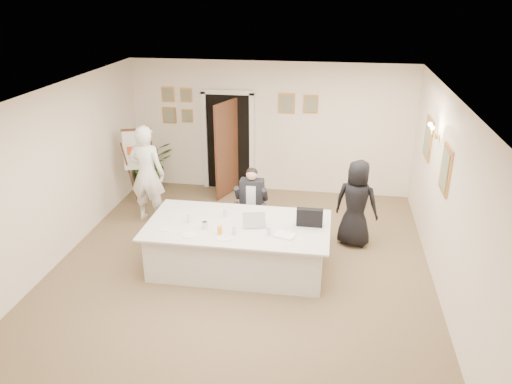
{
  "coord_description": "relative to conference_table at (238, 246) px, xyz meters",
  "views": [
    {
      "loc": [
        1.32,
        -6.74,
        4.23
      ],
      "look_at": [
        0.16,
        0.6,
        1.13
      ],
      "focal_mm": 35.0,
      "sensor_mm": 36.0,
      "label": 1
    }
  ],
  "objects": [
    {
      "name": "doorway",
      "position": [
        -0.84,
        3.21,
        0.65
      ],
      "size": [
        1.14,
        0.86,
        2.2
      ],
      "color": "black",
      "rests_on": "floor"
    },
    {
      "name": "plate_left",
      "position": [
        -1.07,
        -0.34,
        0.39
      ],
      "size": [
        0.25,
        0.25,
        0.01
      ],
      "primitive_type": "cylinder",
      "rotation": [
        0.0,
        0.0,
        -0.28
      ],
      "color": "white",
      "rests_on": "conference_table"
    },
    {
      "name": "potted_palm",
      "position": [
        -2.57,
        3.09,
        0.15
      ],
      "size": [
        1.29,
        1.25,
        1.09
      ],
      "primitive_type": "imported",
      "rotation": [
        0.0,
        0.0,
        0.57
      ],
      "color": "#366321",
      "rests_on": "floor"
    },
    {
      "name": "floor",
      "position": [
        0.05,
        -0.11,
        -0.39
      ],
      "size": [
        7.0,
        7.0,
        0.0
      ],
      "primitive_type": "plane",
      "color": "brown",
      "rests_on": "ground"
    },
    {
      "name": "conference_table",
      "position": [
        0.0,
        0.0,
        0.0
      ],
      "size": [
        2.85,
        1.52,
        0.78
      ],
      "color": "silver",
      "rests_on": "floor"
    },
    {
      "name": "ceiling",
      "position": [
        0.05,
        -0.11,
        2.41
      ],
      "size": [
        6.0,
        7.0,
        0.02
      ],
      "primitive_type": "cube",
      "color": "white",
      "rests_on": "wall_back"
    },
    {
      "name": "seated_man",
      "position": [
        0.03,
        1.11,
        0.26
      ],
      "size": [
        0.63,
        0.66,
        1.31
      ],
      "primitive_type": null,
      "rotation": [
        0.0,
        0.0,
        0.12
      ],
      "color": "black",
      "rests_on": "floor"
    },
    {
      "name": "wall_left",
      "position": [
        -2.95,
        -0.11,
        1.01
      ],
      "size": [
        0.1,
        7.0,
        2.8
      ],
      "primitive_type": "cube",
      "color": "white",
      "rests_on": "floor"
    },
    {
      "name": "standing_woman",
      "position": [
        1.85,
        1.11,
        0.38
      ],
      "size": [
        0.86,
        0.69,
        1.54
      ],
      "primitive_type": "imported",
      "rotation": [
        0.0,
        0.0,
        2.84
      ],
      "color": "black",
      "rests_on": "floor"
    },
    {
      "name": "glass_b",
      "position": [
        0.01,
        -0.35,
        0.45
      ],
      "size": [
        0.07,
        0.07,
        0.14
      ],
      "primitive_type": "cylinder",
      "rotation": [
        0.0,
        0.0,
        -0.2
      ],
      "color": "silver",
      "rests_on": "conference_table"
    },
    {
      "name": "steel_jug",
      "position": [
        -0.47,
        -0.22,
        0.44
      ],
      "size": [
        0.09,
        0.09,
        0.11
      ],
      "primitive_type": "cylinder",
      "rotation": [
        0.0,
        0.0,
        -0.02
      ],
      "color": "silver",
      "rests_on": "conference_table"
    },
    {
      "name": "wall_back",
      "position": [
        0.05,
        3.39,
        1.01
      ],
      "size": [
        6.0,
        0.1,
        2.8
      ],
      "primitive_type": "cube",
      "color": "white",
      "rests_on": "floor"
    },
    {
      "name": "glass_c",
      "position": [
        0.52,
        -0.29,
        0.45
      ],
      "size": [
        0.08,
        0.08,
        0.14
      ],
      "primitive_type": "cylinder",
      "rotation": [
        0.0,
        0.0,
        0.19
      ],
      "color": "silver",
      "rests_on": "conference_table"
    },
    {
      "name": "laptop",
      "position": [
        0.27,
        0.03,
        0.52
      ],
      "size": [
        0.41,
        0.43,
        0.28
      ],
      "primitive_type": null,
      "rotation": [
        0.0,
        0.0,
        0.23
      ],
      "color": "#B7BABC",
      "rests_on": "conference_table"
    },
    {
      "name": "paper_stack",
      "position": [
        0.76,
        -0.29,
        0.4
      ],
      "size": [
        0.34,
        0.28,
        0.03
      ],
      "primitive_type": "cube",
      "rotation": [
        0.0,
        0.0,
        -0.29
      ],
      "color": "white",
      "rests_on": "conference_table"
    },
    {
      "name": "oj_glass",
      "position": [
        -0.2,
        -0.37,
        0.45
      ],
      "size": [
        0.08,
        0.08,
        0.13
      ],
      "primitive_type": "cylinder",
      "rotation": [
        0.0,
        0.0,
        0.17
      ],
      "color": "orange",
      "rests_on": "conference_table"
    },
    {
      "name": "pictures_back_wall",
      "position": [
        -0.75,
        3.36,
        1.46
      ],
      "size": [
        3.4,
        0.06,
        0.8
      ],
      "primitive_type": null,
      "color": "#BF8041",
      "rests_on": "wall_back"
    },
    {
      "name": "plate_near",
      "position": [
        -0.1,
        -0.5,
        0.39
      ],
      "size": [
        0.27,
        0.27,
        0.01
      ],
      "primitive_type": "cylinder",
      "rotation": [
        0.0,
        0.0,
        -0.25
      ],
      "color": "white",
      "rests_on": "conference_table"
    },
    {
      "name": "wall_sconce",
      "position": [
        2.95,
        1.09,
        1.71
      ],
      "size": [
        0.2,
        0.3,
        0.24
      ],
      "primitive_type": null,
      "color": "#AF9038",
      "rests_on": "wall_right"
    },
    {
      "name": "laptop_bag",
      "position": [
        1.1,
        0.12,
        0.52
      ],
      "size": [
        0.41,
        0.11,
        0.28
      ],
      "primitive_type": "cube",
      "rotation": [
        0.0,
        0.0,
        0.0
      ],
      "color": "black",
      "rests_on": "conference_table"
    },
    {
      "name": "flip_chart",
      "position": [
        -2.46,
        2.19,
        0.34
      ],
      "size": [
        0.57,
        0.43,
        1.58
      ],
      "color": "#3F2314",
      "rests_on": "floor"
    },
    {
      "name": "glass_a",
      "position": [
        -0.77,
        -0.05,
        0.45
      ],
      "size": [
        0.08,
        0.08,
        0.14
      ],
      "primitive_type": "cylinder",
      "rotation": [
        0.0,
        0.0,
        0.16
      ],
      "color": "silver",
      "rests_on": "conference_table"
    },
    {
      "name": "glass_d",
      "position": [
        -0.26,
        0.24,
        0.45
      ],
      "size": [
        0.07,
        0.07,
        0.14
      ],
      "primitive_type": "cylinder",
      "rotation": [
        0.0,
        0.0,
        0.1
      ],
      "color": "silver",
      "rests_on": "conference_table"
    },
    {
      "name": "wall_right",
      "position": [
        3.05,
        -0.11,
        1.01
      ],
      "size": [
        0.1,
        7.0,
        2.8
      ],
      "primitive_type": "cube",
      "color": "white",
      "rests_on": "floor"
    },
    {
      "name": "pictures_right_wall",
      "position": [
        3.02,
        1.09,
        1.36
      ],
      "size": [
        0.06,
        2.2,
        0.8
      ],
      "primitive_type": null,
      "color": "#BF8041",
      "rests_on": "wall_right"
    },
    {
      "name": "wall_front",
      "position": [
        0.05,
        -3.61,
        1.01
      ],
      "size": [
        6.0,
        0.1,
        2.8
      ],
      "primitive_type": "cube",
      "color": "white",
      "rests_on": "floor"
    },
    {
      "name": "standing_man",
      "position": [
        -2.03,
        1.49,
        0.55
      ],
      "size": [
        0.71,
        0.49,
        1.88
      ],
      "primitive_type": "imported",
      "rotation": [
        0.0,
        0.0,
        3.08
      ],
      "color": "white",
      "rests_on": "floor"
    },
    {
      "name": "plate_mid",
      "position": [
        -0.64,
        -0.48,
        0.39
      ],
      "size": [
        0.3,
        0.3,
        0.01
      ],
      "primitive_type": "cylinder",
      "rotation": [
        0.0,
        0.0,
        0.34
      ],
      "color": "white",
      "rests_on": "conference_table"
    }
  ]
}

